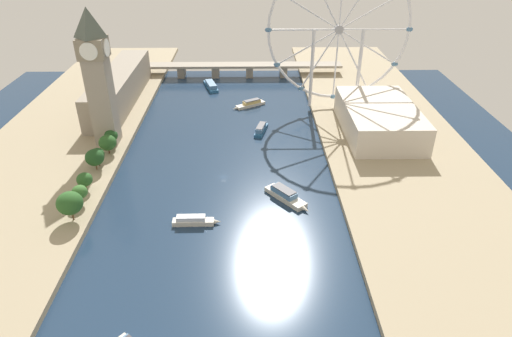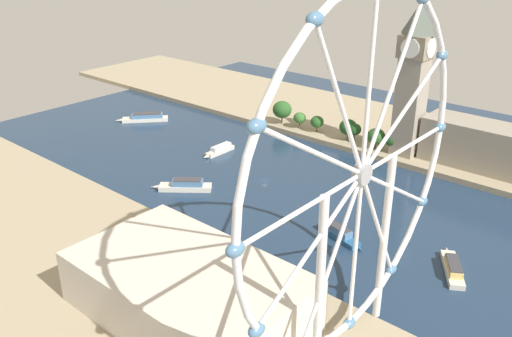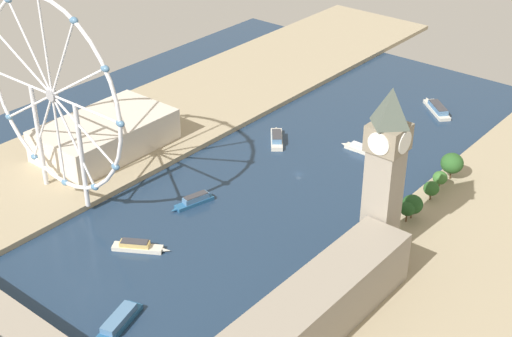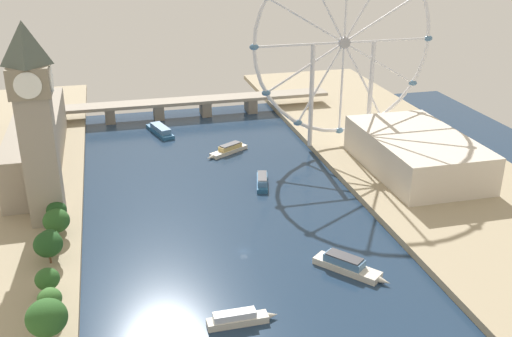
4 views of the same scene
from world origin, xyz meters
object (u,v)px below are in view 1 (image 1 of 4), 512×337
object	(u,v)px
clock_tower	(98,76)
parliament_block	(120,87)
ferris_wheel	(339,31)
tour_boat_5	(286,195)
riverside_hall	(379,119)
tour_boat_1	(194,221)
tour_boat_3	(261,129)
tour_boat_0	(250,104)
river_bridge	(232,67)
tour_boat_2	(211,85)

from	to	relation	value
clock_tower	parliament_block	bearing A→B (deg)	97.39
ferris_wheel	tour_boat_5	world-z (taller)	ferris_wheel
riverside_hall	tour_boat_1	xyz separation A→B (m)	(-109.97, -93.99, -10.11)
tour_boat_3	tour_boat_5	xyz separation A→B (m)	(10.50, -81.13, 0.11)
tour_boat_0	tour_boat_1	size ratio (longest dim) A/B	1.11
tour_boat_1	ferris_wheel	bearing A→B (deg)	57.27
parliament_block	river_bridge	bearing A→B (deg)	39.79
parliament_block	tour_boat_5	size ratio (longest dim) A/B	4.63
clock_tower	ferris_wheel	distance (m)	160.25
clock_tower	ferris_wheel	bearing A→B (deg)	21.01
clock_tower	tour_boat_3	world-z (taller)	clock_tower
tour_boat_2	tour_boat_3	bearing A→B (deg)	-171.55
clock_tower	tour_boat_5	world-z (taller)	clock_tower
tour_boat_0	ferris_wheel	bearing A→B (deg)	141.67
clock_tower	tour_boat_5	bearing A→B (deg)	-30.26
clock_tower	tour_boat_5	xyz separation A→B (m)	(106.00, -61.83, -42.90)
tour_boat_5	tour_boat_1	bearing A→B (deg)	-104.60
riverside_hall	tour_boat_3	xyz separation A→B (m)	(-75.71, 7.56, -9.91)
tour_boat_1	tour_boat_0	bearing A→B (deg)	78.97
tour_boat_2	riverside_hall	bearing A→B (deg)	-145.45
tour_boat_0	tour_boat_2	size ratio (longest dim) A/B	0.77
clock_tower	tour_boat_3	distance (m)	106.49
ferris_wheel	tour_boat_3	bearing A→B (deg)	-144.70
tour_boat_1	tour_boat_2	size ratio (longest dim) A/B	0.70
river_bridge	tour_boat_3	size ratio (longest dim) A/B	7.80
clock_tower	tour_boat_2	distance (m)	126.92
ferris_wheel	tour_boat_2	xyz separation A→B (m)	(-93.60, 48.39, -55.33)
tour_boat_2	tour_boat_5	size ratio (longest dim) A/B	1.27
parliament_block	riverside_hall	size ratio (longest dim) A/B	1.60
clock_tower	river_bridge	size ratio (longest dim) A/B	0.42
clock_tower	tour_boat_2	xyz separation A→B (m)	(55.56, 105.68, -43.05)
ferris_wheel	tour_boat_2	size ratio (longest dim) A/B	3.21
tour_boat_1	tour_boat_5	world-z (taller)	tour_boat_5
ferris_wheel	tour_boat_0	xyz separation A→B (m)	(-60.71, 7.20, -55.51)
riverside_hall	tour_boat_5	world-z (taller)	riverside_hall
clock_tower	parliament_block	xyz separation A→B (m)	(-8.78, 67.70, -30.64)
clock_tower	ferris_wheel	xyz separation A→B (m)	(149.16, 57.29, 12.28)
riverside_hall	tour_boat_5	size ratio (longest dim) A/B	2.90
riverside_hall	tour_boat_5	bearing A→B (deg)	-131.55
clock_tower	tour_boat_0	size ratio (longest dim) A/B	3.20
river_bridge	tour_boat_0	size ratio (longest dim) A/B	7.60
ferris_wheel	tour_boat_5	bearing A→B (deg)	-109.92
tour_boat_2	tour_boat_5	distance (m)	174.94
tour_boat_2	parliament_block	bearing A→B (deg)	104.20
clock_tower	tour_boat_3	size ratio (longest dim) A/B	3.28
river_bridge	tour_boat_2	bearing A→B (deg)	-120.02
tour_boat_1	tour_boat_3	size ratio (longest dim) A/B	0.92
river_bridge	clock_tower	bearing A→B (deg)	-118.25
ferris_wheel	riverside_hall	bearing A→B (deg)	-64.18
parliament_block	river_bridge	distance (m)	106.56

